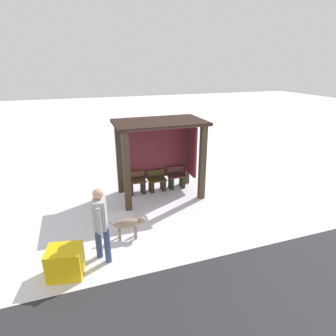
{
  "coord_description": "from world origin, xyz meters",
  "views": [
    {
      "loc": [
        -2.51,
        -8.13,
        4.2
      ],
      "look_at": [
        0.18,
        -0.3,
        1.06
      ],
      "focal_mm": 29.51,
      "sensor_mm": 36.0,
      "label": 1
    }
  ],
  "objects_px": {
    "bench_right_inside": "(176,179)",
    "grit_bin": "(65,262)",
    "bus_shelter": "(161,144)",
    "person_walking": "(101,219)",
    "bench_left_inside": "(137,185)",
    "bench_center_inside": "(157,183)",
    "dog": "(129,224)"
  },
  "relations": [
    {
      "from": "bench_right_inside",
      "to": "person_walking",
      "type": "distance_m",
      "value": 4.35
    },
    {
      "from": "bench_center_inside",
      "to": "person_walking",
      "type": "relative_size",
      "value": 0.4
    },
    {
      "from": "bus_shelter",
      "to": "bench_center_inside",
      "type": "height_order",
      "value": "bus_shelter"
    },
    {
      "from": "bus_shelter",
      "to": "grit_bin",
      "type": "height_order",
      "value": "bus_shelter"
    },
    {
      "from": "bench_left_inside",
      "to": "bench_right_inside",
      "type": "bearing_deg",
      "value": -0.03
    },
    {
      "from": "bus_shelter",
      "to": "bench_center_inside",
      "type": "distance_m",
      "value": 1.47
    },
    {
      "from": "bench_left_inside",
      "to": "grit_bin",
      "type": "xyz_separation_m",
      "value": [
        -2.29,
        -3.37,
        0.02
      ]
    },
    {
      "from": "bench_right_inside",
      "to": "grit_bin",
      "type": "bearing_deg",
      "value": -138.04
    },
    {
      "from": "person_walking",
      "to": "grit_bin",
      "type": "bearing_deg",
      "value": -162.69
    },
    {
      "from": "dog",
      "to": "bus_shelter",
      "type": "bearing_deg",
      "value": 55.64
    },
    {
      "from": "bench_right_inside",
      "to": "dog",
      "type": "height_order",
      "value": "bench_right_inside"
    },
    {
      "from": "bench_center_inside",
      "to": "bench_right_inside",
      "type": "xyz_separation_m",
      "value": [
        0.73,
        -0.0,
        0.03
      ]
    },
    {
      "from": "person_walking",
      "to": "bench_right_inside",
      "type": "bearing_deg",
      "value": 46.7
    },
    {
      "from": "bench_left_inside",
      "to": "bench_right_inside",
      "type": "height_order",
      "value": "bench_right_inside"
    },
    {
      "from": "person_walking",
      "to": "dog",
      "type": "distance_m",
      "value": 1.15
    },
    {
      "from": "bench_right_inside",
      "to": "grit_bin",
      "type": "distance_m",
      "value": 5.04
    },
    {
      "from": "bench_left_inside",
      "to": "dog",
      "type": "xyz_separation_m",
      "value": [
        -0.76,
        -2.5,
        0.1
      ]
    },
    {
      "from": "person_walking",
      "to": "grit_bin",
      "type": "relative_size",
      "value": 2.54
    },
    {
      "from": "bus_shelter",
      "to": "bench_left_inside",
      "type": "bearing_deg",
      "value": 168.13
    },
    {
      "from": "person_walking",
      "to": "grit_bin",
      "type": "xyz_separation_m",
      "value": [
        -0.81,
        -0.25,
        -0.73
      ]
    },
    {
      "from": "bench_right_inside",
      "to": "dog",
      "type": "bearing_deg",
      "value": -131.58
    },
    {
      "from": "bench_left_inside",
      "to": "bench_center_inside",
      "type": "relative_size",
      "value": 1.07
    },
    {
      "from": "bench_center_inside",
      "to": "person_walking",
      "type": "height_order",
      "value": "person_walking"
    },
    {
      "from": "bench_left_inside",
      "to": "bench_center_inside",
      "type": "xyz_separation_m",
      "value": [
        0.73,
        0.0,
        -0.03
      ]
    },
    {
      "from": "bench_left_inside",
      "to": "bench_right_inside",
      "type": "relative_size",
      "value": 1.0
    },
    {
      "from": "bus_shelter",
      "to": "grit_bin",
      "type": "xyz_separation_m",
      "value": [
        -3.12,
        -3.2,
        -1.41
      ]
    },
    {
      "from": "bench_left_inside",
      "to": "bench_right_inside",
      "type": "xyz_separation_m",
      "value": [
        1.46,
        -0.0,
        0.01
      ]
    },
    {
      "from": "bench_right_inside",
      "to": "person_walking",
      "type": "bearing_deg",
      "value": -133.3
    },
    {
      "from": "bench_left_inside",
      "to": "grit_bin",
      "type": "height_order",
      "value": "bench_left_inside"
    },
    {
      "from": "bus_shelter",
      "to": "dog",
      "type": "relative_size",
      "value": 3.05
    },
    {
      "from": "bus_shelter",
      "to": "person_walking",
      "type": "relative_size",
      "value": 1.59
    },
    {
      "from": "bench_center_inside",
      "to": "bench_right_inside",
      "type": "relative_size",
      "value": 0.93
    }
  ]
}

